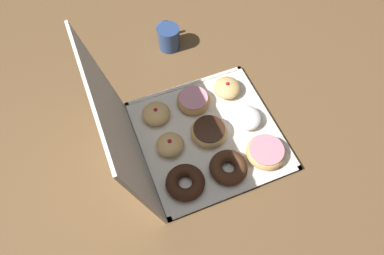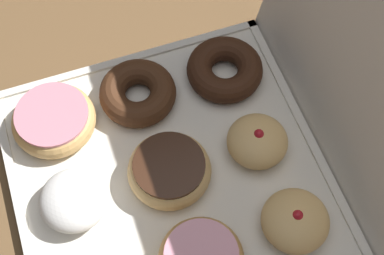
# 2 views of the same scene
# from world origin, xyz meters

# --- Properties ---
(ground_plane) EXTENTS (3.00, 3.00, 0.00)m
(ground_plane) POSITION_xyz_m (0.00, 0.00, 0.00)
(ground_plane) COLOR brown
(donut_box) EXTENTS (0.42, 0.42, 0.01)m
(donut_box) POSITION_xyz_m (0.00, 0.00, 0.01)
(donut_box) COLOR silver
(donut_box) RESTS_ON ground
(box_lid_open) EXTENTS (0.42, 0.08, 0.40)m
(box_lid_open) POSITION_xyz_m (0.00, 0.25, 0.20)
(box_lid_open) COLOR silver
(box_lid_open) RESTS_ON ground
(pink_frosted_donut_0) EXTENTS (0.12, 0.12, 0.04)m
(pink_frosted_donut_0) POSITION_xyz_m (-0.13, -0.13, 0.03)
(pink_frosted_donut_0) COLOR tan
(pink_frosted_donut_0) RESTS_ON donut_box
(powdered_filled_donut_1) EXTENTS (0.09, 0.09, 0.04)m
(powdered_filled_donut_1) POSITION_xyz_m (0.00, -0.13, 0.03)
(powdered_filled_donut_1) COLOR white
(powdered_filled_donut_1) RESTS_ON donut_box
(chocolate_cake_ring_donut_3) EXTENTS (0.11, 0.11, 0.04)m
(chocolate_cake_ring_donut_3) POSITION_xyz_m (-0.13, -0.01, 0.03)
(chocolate_cake_ring_donut_3) COLOR #472816
(chocolate_cake_ring_donut_3) RESTS_ON donut_box
(chocolate_frosted_donut_4) EXTENTS (0.11, 0.11, 0.04)m
(chocolate_frosted_donut_4) POSITION_xyz_m (-0.00, 0.00, 0.03)
(chocolate_frosted_donut_4) COLOR #E5B770
(chocolate_frosted_donut_4) RESTS_ON donut_box
(chocolate_cake_ring_donut_6) EXTENTS (0.11, 0.11, 0.04)m
(chocolate_cake_ring_donut_6) POSITION_xyz_m (-0.13, 0.13, 0.03)
(chocolate_cake_ring_donut_6) COLOR #381E11
(chocolate_cake_ring_donut_6) RESTS_ON donut_box
(jelly_filled_donut_7) EXTENTS (0.09, 0.09, 0.05)m
(jelly_filled_donut_7) POSITION_xyz_m (-0.00, 0.13, 0.03)
(jelly_filled_donut_7) COLOR #E5B770
(jelly_filled_donut_7) RESTS_ON donut_box
(jelly_filled_donut_8) EXTENTS (0.09, 0.09, 0.05)m
(jelly_filled_donut_8) POSITION_xyz_m (0.12, 0.13, 0.03)
(jelly_filled_donut_8) COLOR #E5B770
(jelly_filled_donut_8) RESTS_ON donut_box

